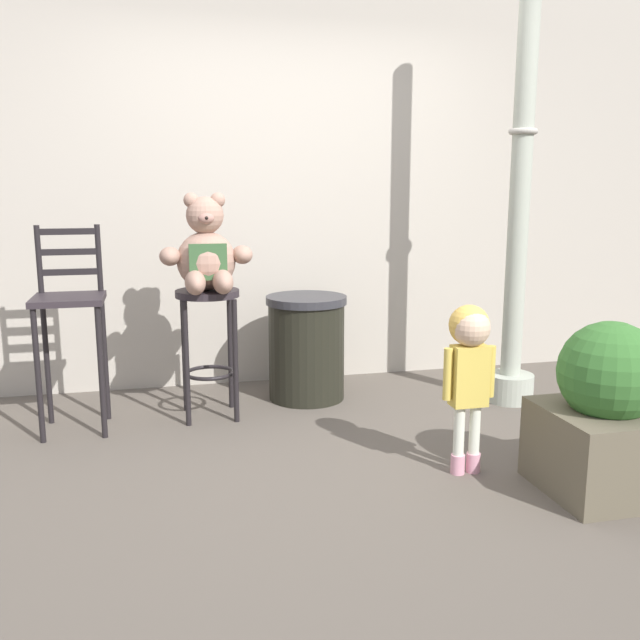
{
  "coord_description": "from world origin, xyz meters",
  "views": [
    {
      "loc": [
        -0.89,
        -3.16,
        1.39
      ],
      "look_at": [
        -0.03,
        0.45,
        0.66
      ],
      "focal_mm": 38.81,
      "sensor_mm": 36.0,
      "label": 1
    }
  ],
  "objects_px": {
    "lamppost": "(518,219)",
    "planter_with_shrub": "(606,415)",
    "child_walking": "(469,353)",
    "trash_bin": "(307,347)",
    "bar_chair_empty": "(70,313)",
    "teddy_bear": "(206,255)",
    "bar_stool_with_teddy": "(208,328)"
  },
  "relations": [
    {
      "from": "child_walking",
      "to": "lamppost",
      "type": "bearing_deg",
      "value": -138.34
    },
    {
      "from": "planter_with_shrub",
      "to": "bar_chair_empty",
      "type": "bearing_deg",
      "value": 149.51
    },
    {
      "from": "child_walking",
      "to": "trash_bin",
      "type": "bearing_deg",
      "value": -80.24
    },
    {
      "from": "bar_chair_empty",
      "to": "planter_with_shrub",
      "type": "height_order",
      "value": "bar_chair_empty"
    },
    {
      "from": "teddy_bear",
      "to": "planter_with_shrub",
      "type": "distance_m",
      "value": 2.3
    },
    {
      "from": "teddy_bear",
      "to": "trash_bin",
      "type": "bearing_deg",
      "value": 21.0
    },
    {
      "from": "teddy_bear",
      "to": "bar_chair_empty",
      "type": "distance_m",
      "value": 0.83
    },
    {
      "from": "trash_bin",
      "to": "planter_with_shrub",
      "type": "height_order",
      "value": "planter_with_shrub"
    },
    {
      "from": "bar_stool_with_teddy",
      "to": "bar_chair_empty",
      "type": "xyz_separation_m",
      "value": [
        -0.77,
        -0.04,
        0.13
      ]
    },
    {
      "from": "child_walking",
      "to": "trash_bin",
      "type": "height_order",
      "value": "child_walking"
    },
    {
      "from": "bar_stool_with_teddy",
      "to": "lamppost",
      "type": "height_order",
      "value": "lamppost"
    },
    {
      "from": "child_walking",
      "to": "bar_chair_empty",
      "type": "xyz_separation_m",
      "value": [
        -1.92,
        1.1,
        0.08
      ]
    },
    {
      "from": "bar_stool_with_teddy",
      "to": "trash_bin",
      "type": "distance_m",
      "value": 0.71
    },
    {
      "from": "lamppost",
      "to": "planter_with_shrub",
      "type": "bearing_deg",
      "value": -100.86
    },
    {
      "from": "bar_stool_with_teddy",
      "to": "planter_with_shrub",
      "type": "relative_size",
      "value": 0.98
    },
    {
      "from": "lamppost",
      "to": "planter_with_shrub",
      "type": "height_order",
      "value": "lamppost"
    },
    {
      "from": "lamppost",
      "to": "child_walking",
      "type": "bearing_deg",
      "value": -128.06
    },
    {
      "from": "lamppost",
      "to": "bar_chair_empty",
      "type": "distance_m",
      "value": 2.74
    },
    {
      "from": "lamppost",
      "to": "bar_stool_with_teddy",
      "type": "bearing_deg",
      "value": 175.63
    },
    {
      "from": "bar_chair_empty",
      "to": "child_walking",
      "type": "bearing_deg",
      "value": -29.8
    },
    {
      "from": "child_walking",
      "to": "bar_stool_with_teddy",
      "type": "bearing_deg",
      "value": -55.19
    },
    {
      "from": "trash_bin",
      "to": "lamppost",
      "type": "xyz_separation_m",
      "value": [
        1.28,
        -0.37,
        0.84
      ]
    },
    {
      "from": "bar_chair_empty",
      "to": "bar_stool_with_teddy",
      "type": "bearing_deg",
      "value": 3.28
    },
    {
      "from": "bar_chair_empty",
      "to": "planter_with_shrub",
      "type": "bearing_deg",
      "value": -30.49
    },
    {
      "from": "teddy_bear",
      "to": "lamppost",
      "type": "bearing_deg",
      "value": -3.55
    },
    {
      "from": "trash_bin",
      "to": "bar_chair_empty",
      "type": "relative_size",
      "value": 0.59
    },
    {
      "from": "bar_stool_with_teddy",
      "to": "lamppost",
      "type": "bearing_deg",
      "value": -4.37
    },
    {
      "from": "teddy_bear",
      "to": "trash_bin",
      "type": "height_order",
      "value": "teddy_bear"
    },
    {
      "from": "trash_bin",
      "to": "lamppost",
      "type": "distance_m",
      "value": 1.57
    },
    {
      "from": "trash_bin",
      "to": "planter_with_shrub",
      "type": "distance_m",
      "value": 1.98
    },
    {
      "from": "teddy_bear",
      "to": "bar_stool_with_teddy",
      "type": "bearing_deg",
      "value": 90.0
    },
    {
      "from": "child_walking",
      "to": "trash_bin",
      "type": "distance_m",
      "value": 1.47
    }
  ]
}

